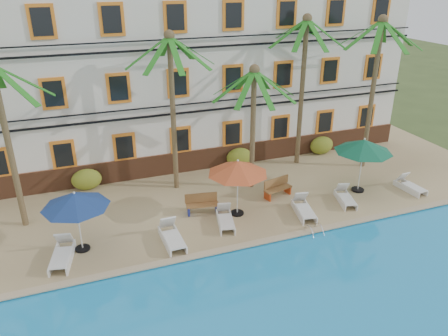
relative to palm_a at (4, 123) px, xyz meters
name	(u,v)px	position (x,y,z in m)	size (l,w,h in m)	color
ground	(258,235)	(9.44, -3.99, -4.95)	(100.00, 100.00, 0.00)	#384C23
pool_deck	(219,184)	(9.44, 1.01, -4.82)	(30.00, 12.00, 0.25)	tan
pool_coping	(267,240)	(9.44, -4.89, -4.67)	(30.00, 0.35, 0.06)	tan
hotel_building	(190,68)	(9.44, 5.99, 0.42)	(25.40, 6.44, 10.22)	silver
palm_a	(4,123)	(0.00, 0.00, 0.00)	(4.17, 4.17, 7.27)	brown
palm_b	(172,92)	(7.19, 1.25, 0.34)	(4.17, 4.17, 7.85)	brown
palm_c	(253,110)	(10.87, 0.03, -0.58)	(4.17, 4.17, 6.30)	brown
palm_d	(303,72)	(14.62, 1.98, 0.58)	(4.17, 4.17, 8.27)	brown
palm_e	(375,74)	(17.92, 0.22, 0.58)	(4.17, 4.17, 8.27)	brown
shrub_left	(87,179)	(2.85, 2.61, -4.15)	(1.50, 0.90, 1.10)	#25621C
shrub_mid	(239,157)	(11.23, 2.61, -4.15)	(1.50, 0.90, 1.10)	#25621C
shrub_right	(322,145)	(16.65, 2.61, -4.15)	(1.50, 0.90, 1.10)	#25621C
umbrella_blue	(75,200)	(2.23, -2.86, -2.47)	(2.62, 2.62, 2.61)	black
umbrella_red	(238,168)	(9.11, -2.39, -2.37)	(2.73, 2.73, 2.73)	black
umbrella_green	(364,146)	(15.76, -2.33, -2.27)	(2.85, 2.85, 2.84)	black
lounger_a	(62,254)	(1.47, -3.35, -4.40)	(1.09, 2.08, 0.93)	silver
lounger_b	(172,236)	(5.72, -3.64, -4.39)	(0.76, 2.03, 0.95)	silver
lounger_c	(225,219)	(8.28, -3.06, -4.42)	(1.04, 1.92, 0.86)	silver
lounger_d	(304,208)	(11.97, -3.46, -4.41)	(1.06, 2.00, 0.90)	silver
lounger_e	(345,197)	(14.42, -3.15, -4.43)	(1.08, 1.85, 0.83)	silver
lounger_f	(410,186)	(18.26, -3.22, -4.44)	(0.75, 1.77, 0.81)	silver
bench_left	(202,203)	(7.65, -1.69, -4.23)	(1.56, 0.73, 0.93)	olive
bench_right	(277,187)	(11.61, -1.41, -4.23)	(1.57, 0.82, 0.93)	olive
pool_ladder	(314,232)	(11.61, -4.99, -4.70)	(0.54, 0.74, 0.74)	silver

